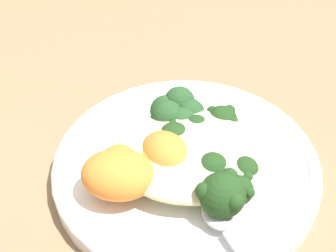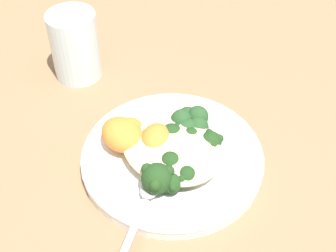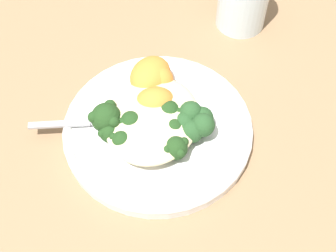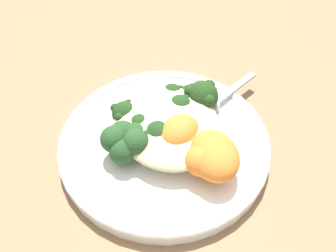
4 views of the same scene
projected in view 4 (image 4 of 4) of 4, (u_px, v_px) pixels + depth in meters
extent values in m
plane|color=#846647|center=(157.00, 153.00, 0.40)|extent=(4.00, 4.00, 0.00)
cylinder|color=white|center=(164.00, 142.00, 0.40)|extent=(0.25, 0.25, 0.02)
torus|color=white|center=(164.00, 138.00, 0.40)|extent=(0.25, 0.25, 0.01)
ellipsoid|color=beige|center=(167.00, 123.00, 0.39)|extent=(0.14, 0.12, 0.03)
ellipsoid|color=#ADC675|center=(197.00, 127.00, 0.39)|extent=(0.08, 0.06, 0.02)
sphere|color=#1E3D19|center=(202.00, 97.00, 0.41)|extent=(0.04, 0.04, 0.04)
sphere|color=#1E3D19|center=(190.00, 91.00, 0.40)|extent=(0.02, 0.02, 0.02)
sphere|color=#1E3D19|center=(209.00, 100.00, 0.39)|extent=(0.02, 0.02, 0.02)
sphere|color=#1E3D19|center=(209.00, 86.00, 0.41)|extent=(0.02, 0.02, 0.02)
ellipsoid|color=#ADC675|center=(192.00, 120.00, 0.40)|extent=(0.08, 0.05, 0.02)
sphere|color=#1E3D19|center=(189.00, 95.00, 0.42)|extent=(0.03, 0.03, 0.03)
sphere|color=#1E3D19|center=(182.00, 90.00, 0.42)|extent=(0.01, 0.01, 0.01)
sphere|color=#1E3D19|center=(187.00, 97.00, 0.41)|extent=(0.01, 0.01, 0.01)
sphere|color=#1E3D19|center=(197.00, 94.00, 0.41)|extent=(0.01, 0.01, 0.01)
sphere|color=#1E3D19|center=(192.00, 87.00, 0.42)|extent=(0.01, 0.01, 0.01)
ellipsoid|color=#ADC675|center=(190.00, 133.00, 0.38)|extent=(0.07, 0.02, 0.02)
sphere|color=#1E3D19|center=(180.00, 108.00, 0.40)|extent=(0.03, 0.03, 0.03)
sphere|color=#1E3D19|center=(169.00, 104.00, 0.40)|extent=(0.01, 0.01, 0.01)
sphere|color=#1E3D19|center=(185.00, 111.00, 0.39)|extent=(0.01, 0.01, 0.01)
sphere|color=#1E3D19|center=(186.00, 99.00, 0.40)|extent=(0.01, 0.01, 0.01)
ellipsoid|color=#ADC675|center=(185.00, 122.00, 0.39)|extent=(0.09, 0.03, 0.02)
sphere|color=#1E3D19|center=(172.00, 95.00, 0.42)|extent=(0.03, 0.03, 0.03)
sphere|color=#1E3D19|center=(164.00, 94.00, 0.41)|extent=(0.01, 0.01, 0.01)
sphere|color=#1E3D19|center=(180.00, 89.00, 0.42)|extent=(0.01, 0.01, 0.01)
ellipsoid|color=#ADC675|center=(176.00, 130.00, 0.39)|extent=(0.06, 0.04, 0.02)
sphere|color=#1E3D19|center=(156.00, 115.00, 0.39)|extent=(0.03, 0.03, 0.03)
sphere|color=#1E3D19|center=(147.00, 115.00, 0.39)|extent=(0.01, 0.01, 0.01)
sphere|color=#1E3D19|center=(165.00, 109.00, 0.39)|extent=(0.01, 0.01, 0.01)
ellipsoid|color=#ADC675|center=(161.00, 130.00, 0.39)|extent=(0.08, 0.08, 0.02)
sphere|color=#1E3D19|center=(124.00, 114.00, 0.40)|extent=(0.03, 0.03, 0.03)
sphere|color=#1E3D19|center=(115.00, 108.00, 0.39)|extent=(0.01, 0.01, 0.01)
sphere|color=#1E3D19|center=(120.00, 117.00, 0.38)|extent=(0.01, 0.01, 0.01)
sphere|color=#1E3D19|center=(133.00, 113.00, 0.39)|extent=(0.01, 0.01, 0.01)
sphere|color=#1E3D19|center=(128.00, 104.00, 0.40)|extent=(0.01, 0.01, 0.01)
ellipsoid|color=#ADC675|center=(172.00, 137.00, 0.38)|extent=(0.06, 0.07, 0.01)
sphere|color=#1E3D19|center=(140.00, 126.00, 0.38)|extent=(0.03, 0.03, 0.03)
sphere|color=#1E3D19|center=(131.00, 126.00, 0.37)|extent=(0.01, 0.01, 0.01)
sphere|color=#1E3D19|center=(150.00, 120.00, 0.38)|extent=(0.01, 0.01, 0.01)
ellipsoid|color=#ADC675|center=(186.00, 141.00, 0.38)|extent=(0.04, 0.06, 0.02)
sphere|color=#1E3D19|center=(158.00, 135.00, 0.37)|extent=(0.03, 0.03, 0.03)
sphere|color=#1E3D19|center=(147.00, 135.00, 0.36)|extent=(0.01, 0.01, 0.01)
sphere|color=#1E3D19|center=(169.00, 128.00, 0.37)|extent=(0.01, 0.01, 0.01)
ellipsoid|color=orange|center=(183.00, 137.00, 0.37)|extent=(0.06, 0.05, 0.03)
ellipsoid|color=orange|center=(214.00, 156.00, 0.35)|extent=(0.07, 0.06, 0.04)
ellipsoid|color=orange|center=(206.00, 160.00, 0.35)|extent=(0.05, 0.05, 0.04)
ellipsoid|color=orange|center=(179.00, 134.00, 0.37)|extent=(0.06, 0.07, 0.04)
sphere|color=#234723|center=(123.00, 134.00, 0.37)|extent=(0.03, 0.03, 0.03)
sphere|color=#234723|center=(114.00, 139.00, 0.36)|extent=(0.03, 0.03, 0.03)
sphere|color=#234723|center=(123.00, 151.00, 0.36)|extent=(0.03, 0.03, 0.03)
sphere|color=#234723|center=(135.00, 143.00, 0.36)|extent=(0.03, 0.03, 0.03)
sphere|color=#234723|center=(135.00, 136.00, 0.37)|extent=(0.03, 0.03, 0.03)
cube|color=#A3A3A8|center=(236.00, 87.00, 0.45)|extent=(0.04, 0.08, 0.00)
ellipsoid|color=#A3A3A8|center=(209.00, 106.00, 0.42)|extent=(0.03, 0.04, 0.01)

